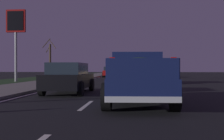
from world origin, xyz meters
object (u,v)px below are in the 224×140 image
Objects in this scene: pickup_truck at (137,76)px; sedan_tan at (137,74)px; bare_tree_far at (50,59)px; gas_price_sign at (16,27)px; sedan_black at (69,78)px; sedan_red at (110,72)px; sedan_white at (135,72)px.

pickup_truck reaches higher than sedan_tan.
gas_price_sign is at bearing -177.99° from bare_tree_far.
bare_tree_far reaches higher than sedan_tan.
gas_price_sign is (15.28, 11.56, 4.27)m from pickup_truck.
pickup_truck is 1.24× the size of sedan_tan.
pickup_truck is 19.63m from gas_price_sign.
bare_tree_far is at bearing 39.93° from sedan_tan.
sedan_tan is (9.11, -3.53, 0.00)m from sedan_black.
pickup_truck is 0.79× the size of gas_price_sign.
bare_tree_far is at bearing 23.80° from pickup_truck.
pickup_truck is 29.70m from bare_tree_far.
bare_tree_far is (27.14, 11.97, 1.64)m from pickup_truck.
bare_tree_far is (-2.74, 8.26, 1.84)m from sedan_red.
sedan_red is 1.00× the size of sedan_tan.
sedan_white is 14.27m from sedan_tan.
sedan_black is at bearing -145.15° from gas_price_sign.
sedan_red and sedan_tan have the same top height.
bare_tree_far is at bearing 108.36° from sedan_red.
bare_tree_far reaches higher than sedan_red.
bare_tree_far is (23.55, 8.56, 1.84)m from sedan_black.
gas_price_sign reaches higher than bare_tree_far.
gas_price_sign is (-14.59, 7.84, 4.47)m from sedan_red.
sedan_red is at bearing -28.26° from gas_price_sign.
sedan_black is 25.12m from bare_tree_far.
gas_price_sign reaches higher than sedan_black.
sedan_tan is 0.80× the size of bare_tree_far.
gas_price_sign reaches higher than sedan_tan.
sedan_red is at bearing 52.48° from sedan_white.
gas_price_sign is 12.15m from bare_tree_far.
sedan_tan is (-17.18, -3.83, 0.00)m from sedan_red.
pickup_truck reaches higher than sedan_black.
sedan_tan is 0.64× the size of gas_price_sign.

